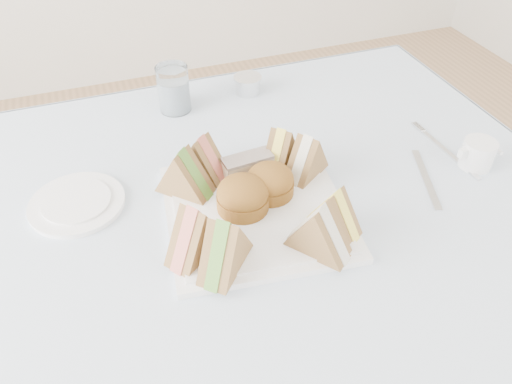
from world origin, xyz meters
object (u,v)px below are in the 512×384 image
object	(u,v)px
creamer_jug	(478,154)
water_glass	(174,89)
table	(290,334)
serving_plate	(256,212)

from	to	relation	value
creamer_jug	water_glass	bearing A→B (deg)	140.83
table	creamer_jug	world-z (taller)	creamer_jug
table	serving_plate	world-z (taller)	serving_plate
serving_plate	water_glass	xyz separation A→B (m)	(-0.05, 0.38, 0.04)
table	creamer_jug	xyz separation A→B (m)	(0.36, 0.00, 0.40)
water_glass	creamer_jug	xyz separation A→B (m)	(0.49, -0.39, -0.02)
serving_plate	table	bearing A→B (deg)	-5.85
serving_plate	creamer_jug	size ratio (longest dim) A/B	4.89
creamer_jug	serving_plate	bearing A→B (deg)	177.64
table	serving_plate	size ratio (longest dim) A/B	3.02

